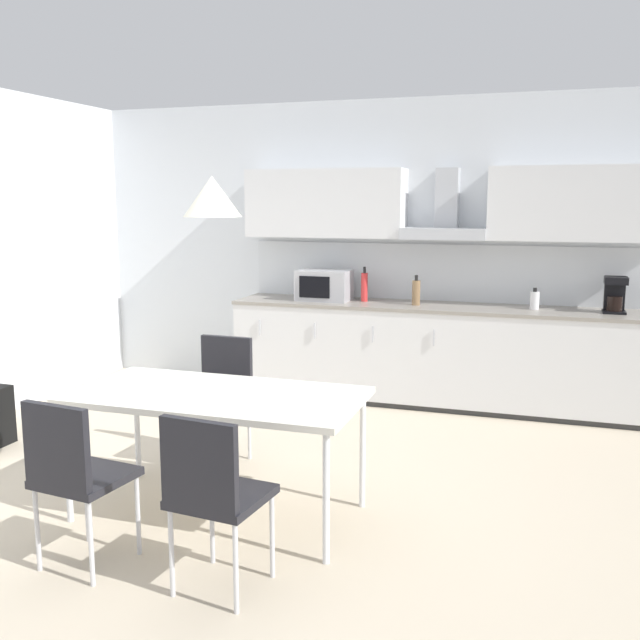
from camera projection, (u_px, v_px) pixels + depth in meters
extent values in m
cube|color=beige|center=(250.00, 497.00, 4.41)|extent=(8.12, 8.20, 0.02)
cube|color=silver|center=(365.00, 248.00, 6.80)|extent=(6.49, 0.10, 2.73)
cube|color=#333333|center=(438.00, 400.00, 6.43)|extent=(3.57, 0.59, 0.05)
cube|color=silver|center=(439.00, 354.00, 6.36)|extent=(3.72, 0.64, 0.81)
cube|color=gray|center=(440.00, 307.00, 6.29)|extent=(3.74, 0.66, 0.03)
cube|color=silver|center=(259.00, 328.00, 6.50)|extent=(0.01, 0.01, 0.14)
cube|color=silver|center=(315.00, 331.00, 6.34)|extent=(0.01, 0.01, 0.14)
cube|color=silver|center=(373.00, 334.00, 6.18)|extent=(0.01, 0.01, 0.14)
cube|color=silver|center=(434.00, 338.00, 6.02)|extent=(0.01, 0.01, 0.14)
cube|color=silver|center=(446.00, 273.00, 6.53)|extent=(3.72, 0.02, 0.52)
cube|color=silver|center=(325.00, 203.00, 6.62)|extent=(1.49, 0.34, 0.62)
cube|color=silver|center=(580.00, 204.00, 5.94)|extent=(1.49, 0.34, 0.62)
cube|color=#B7BABF|center=(445.00, 233.00, 6.30)|extent=(0.74, 0.40, 0.10)
cube|color=#B7BABF|center=(447.00, 201.00, 6.36)|extent=(0.20, 0.16, 0.57)
cube|color=#ADADB2|center=(324.00, 285.00, 6.59)|extent=(0.48, 0.34, 0.28)
cube|color=black|center=(314.00, 287.00, 6.44)|extent=(0.29, 0.01, 0.20)
cube|color=black|center=(614.00, 312.00, 5.85)|extent=(0.18, 0.18, 0.02)
cylinder|color=black|center=(615.00, 304.00, 5.83)|extent=(0.12, 0.12, 0.12)
cube|color=black|center=(614.00, 294.00, 5.88)|extent=(0.16, 0.08, 0.30)
cube|color=black|center=(616.00, 281.00, 5.80)|extent=(0.18, 0.16, 0.06)
cylinder|color=white|center=(534.00, 300.00, 6.05)|extent=(0.08, 0.08, 0.15)
cylinder|color=black|center=(535.00, 290.00, 6.03)|extent=(0.03, 0.03, 0.03)
cylinder|color=red|center=(364.00, 287.00, 6.52)|extent=(0.06, 0.06, 0.26)
cylinder|color=black|center=(365.00, 270.00, 6.49)|extent=(0.02, 0.02, 0.06)
cylinder|color=brown|center=(416.00, 293.00, 6.29)|extent=(0.07, 0.07, 0.22)
cylinder|color=black|center=(416.00, 278.00, 6.27)|extent=(0.03, 0.03, 0.05)
cube|color=silver|center=(217.00, 396.00, 4.04)|extent=(1.65, 0.83, 0.04)
cylinder|color=silver|center=(67.00, 463.00, 4.00)|extent=(0.04, 0.04, 0.69)
cylinder|color=silver|center=(326.00, 498.00, 3.54)|extent=(0.04, 0.04, 0.69)
cylinder|color=silver|center=(137.00, 426.00, 4.67)|extent=(0.04, 0.04, 0.69)
cylinder|color=silver|center=(362.00, 451.00, 4.20)|extent=(0.04, 0.04, 0.69)
cube|color=black|center=(215.00, 401.00, 4.87)|extent=(0.41, 0.41, 0.04)
cube|color=black|center=(227.00, 364.00, 5.00)|extent=(0.38, 0.05, 0.40)
cylinder|color=silver|center=(227.00, 445.00, 4.70)|extent=(0.02, 0.02, 0.43)
cylinder|color=silver|center=(182.00, 439.00, 4.81)|extent=(0.02, 0.02, 0.43)
cylinder|color=silver|center=(249.00, 430.00, 5.01)|extent=(0.02, 0.02, 0.43)
cylinder|color=silver|center=(206.00, 425.00, 5.12)|extent=(0.02, 0.02, 0.43)
cube|color=black|center=(86.00, 477.00, 3.53)|extent=(0.44, 0.44, 0.04)
cube|color=black|center=(56.00, 446.00, 3.33)|extent=(0.38, 0.09, 0.40)
cylinder|color=silver|center=(87.00, 503.00, 3.79)|extent=(0.02, 0.02, 0.43)
cylinder|color=silver|center=(138.00, 515.00, 3.65)|extent=(0.02, 0.02, 0.43)
cylinder|color=silver|center=(37.00, 529.00, 3.49)|extent=(0.02, 0.02, 0.43)
cylinder|color=silver|center=(91.00, 543.00, 3.34)|extent=(0.02, 0.02, 0.43)
cube|color=black|center=(222.00, 496.00, 3.30)|extent=(0.44, 0.44, 0.04)
cube|color=black|center=(199.00, 464.00, 3.10)|extent=(0.38, 0.08, 0.40)
cylinder|color=silver|center=(212.00, 522.00, 3.56)|extent=(0.02, 0.02, 0.43)
cylinder|color=silver|center=(272.00, 535.00, 3.43)|extent=(0.02, 0.02, 0.43)
cylinder|color=silver|center=(172.00, 553.00, 3.26)|extent=(0.02, 0.02, 0.43)
cylinder|color=silver|center=(236.00, 568.00, 3.12)|extent=(0.02, 0.02, 0.43)
cone|color=silver|center=(212.00, 196.00, 3.86)|extent=(0.32, 0.32, 0.22)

